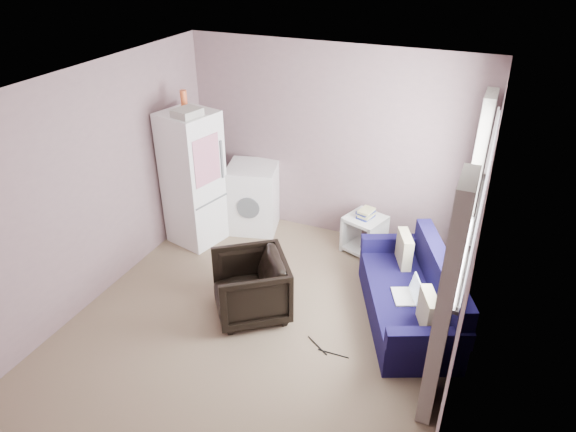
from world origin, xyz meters
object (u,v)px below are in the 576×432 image
object	(u,v)px
armchair	(250,284)
fridge	(193,178)
sofa	(413,298)
washing_machine	(253,196)
side_table	(364,231)

from	to	relation	value
armchair	fridge	size ratio (longest dim) A/B	0.38
armchair	fridge	xyz separation A→B (m)	(-1.33, 1.09, 0.50)
armchair	fridge	distance (m)	1.79
sofa	armchair	bearing A→B (deg)	175.60
fridge	sofa	distance (m)	3.04
washing_machine	side_table	bearing A→B (deg)	-14.92
fridge	washing_machine	distance (m)	0.89
sofa	washing_machine	bearing A→B (deg)	131.62
fridge	sofa	xyz separation A→B (m)	(2.93, -0.54, -0.60)
fridge	washing_machine	size ratio (longest dim) A/B	2.18
fridge	side_table	distance (m)	2.26
armchair	side_table	xyz separation A→B (m)	(0.78, 1.66, -0.09)
armchair	washing_machine	world-z (taller)	washing_machine
armchair	sofa	distance (m)	1.70
sofa	side_table	bearing A→B (deg)	103.25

